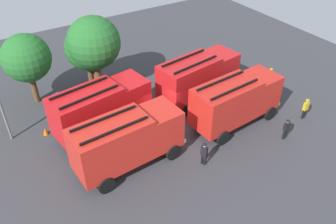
{
  "coord_description": "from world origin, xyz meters",
  "views": [
    {
      "loc": [
        -10.78,
        -17.12,
        16.14
      ],
      "look_at": [
        0.0,
        0.0,
        1.4
      ],
      "focal_mm": 37.02,
      "sensor_mm": 36.0,
      "label": 1
    }
  ],
  "objects_px": {
    "firefighter_2": "(286,129)",
    "firefighter_3": "(204,153)",
    "fire_truck_2": "(101,107)",
    "firefighter_1": "(305,108)",
    "traffic_cone_0": "(161,118)",
    "fire_truck_0": "(127,139)",
    "firefighter_0": "(270,77)",
    "traffic_cone_1": "(45,131)",
    "tree_2": "(94,43)",
    "tree_1": "(87,48)",
    "tree_0": "(26,58)",
    "traffic_cone_2": "(201,70)",
    "fire_truck_1": "(236,100)",
    "fire_truck_3": "(198,76)",
    "tree_3": "(93,51)"
  },
  "relations": [
    {
      "from": "fire_truck_1",
      "to": "tree_0",
      "type": "height_order",
      "value": "tree_0"
    },
    {
      "from": "fire_truck_2",
      "to": "tree_2",
      "type": "height_order",
      "value": "tree_2"
    },
    {
      "from": "fire_truck_1",
      "to": "traffic_cone_1",
      "type": "xyz_separation_m",
      "value": [
        -12.33,
        6.27,
        -1.87
      ]
    },
    {
      "from": "fire_truck_1",
      "to": "fire_truck_3",
      "type": "relative_size",
      "value": 0.98
    },
    {
      "from": "fire_truck_1",
      "to": "traffic_cone_1",
      "type": "distance_m",
      "value": 13.96
    },
    {
      "from": "fire_truck_0",
      "to": "traffic_cone_1",
      "type": "height_order",
      "value": "fire_truck_0"
    },
    {
      "from": "tree_0",
      "to": "tree_1",
      "type": "bearing_deg",
      "value": -5.53
    },
    {
      "from": "fire_truck_1",
      "to": "firefighter_1",
      "type": "distance_m",
      "value": 5.72
    },
    {
      "from": "traffic_cone_1",
      "to": "traffic_cone_0",
      "type": "bearing_deg",
      "value": -22.26
    },
    {
      "from": "firefighter_1",
      "to": "firefighter_3",
      "type": "relative_size",
      "value": 0.97
    },
    {
      "from": "fire_truck_0",
      "to": "firefighter_0",
      "type": "height_order",
      "value": "fire_truck_0"
    },
    {
      "from": "fire_truck_2",
      "to": "firefighter_1",
      "type": "bearing_deg",
      "value": -34.77
    },
    {
      "from": "traffic_cone_0",
      "to": "traffic_cone_2",
      "type": "bearing_deg",
      "value": 32.62
    },
    {
      "from": "firefighter_0",
      "to": "firefighter_1",
      "type": "distance_m",
      "value": 4.85
    },
    {
      "from": "traffic_cone_0",
      "to": "traffic_cone_1",
      "type": "distance_m",
      "value": 8.51
    },
    {
      "from": "tree_1",
      "to": "tree_2",
      "type": "bearing_deg",
      "value": -65.85
    },
    {
      "from": "traffic_cone_0",
      "to": "traffic_cone_1",
      "type": "height_order",
      "value": "traffic_cone_0"
    },
    {
      "from": "firefighter_0",
      "to": "tree_3",
      "type": "height_order",
      "value": "tree_3"
    },
    {
      "from": "firefighter_3",
      "to": "traffic_cone_1",
      "type": "bearing_deg",
      "value": 108.93
    },
    {
      "from": "tree_2",
      "to": "traffic_cone_1",
      "type": "relative_size",
      "value": 11.61
    },
    {
      "from": "traffic_cone_1",
      "to": "fire_truck_1",
      "type": "bearing_deg",
      "value": -26.97
    },
    {
      "from": "tree_1",
      "to": "fire_truck_3",
      "type": "bearing_deg",
      "value": -42.68
    },
    {
      "from": "tree_3",
      "to": "traffic_cone_2",
      "type": "relative_size",
      "value": 8.52
    },
    {
      "from": "fire_truck_0",
      "to": "firefighter_0",
      "type": "relative_size",
      "value": 4.11
    },
    {
      "from": "firefighter_0",
      "to": "traffic_cone_0",
      "type": "relative_size",
      "value": 2.74
    },
    {
      "from": "firefighter_1",
      "to": "firefighter_2",
      "type": "bearing_deg",
      "value": 105.88
    },
    {
      "from": "firefighter_2",
      "to": "traffic_cone_0",
      "type": "distance_m",
      "value": 9.04
    },
    {
      "from": "traffic_cone_0",
      "to": "firefighter_3",
      "type": "bearing_deg",
      "value": -90.35
    },
    {
      "from": "firefighter_1",
      "to": "traffic_cone_0",
      "type": "distance_m",
      "value": 10.97
    },
    {
      "from": "fire_truck_3",
      "to": "firefighter_1",
      "type": "height_order",
      "value": "fire_truck_3"
    },
    {
      "from": "fire_truck_3",
      "to": "tree_3",
      "type": "distance_m",
      "value": 8.91
    },
    {
      "from": "firefighter_0",
      "to": "tree_1",
      "type": "distance_m",
      "value": 15.68
    },
    {
      "from": "firefighter_0",
      "to": "tree_1",
      "type": "height_order",
      "value": "tree_1"
    },
    {
      "from": "tree_2",
      "to": "traffic_cone_2",
      "type": "distance_m",
      "value": 10.3
    },
    {
      "from": "firefighter_1",
      "to": "traffic_cone_2",
      "type": "distance_m",
      "value": 10.21
    },
    {
      "from": "fire_truck_1",
      "to": "tree_1",
      "type": "relative_size",
      "value": 1.32
    },
    {
      "from": "tree_2",
      "to": "fire_truck_1",
      "type": "bearing_deg",
      "value": -55.55
    },
    {
      "from": "tree_0",
      "to": "traffic_cone_2",
      "type": "xyz_separation_m",
      "value": [
        14.21,
        -3.43,
        -3.62
      ]
    },
    {
      "from": "firefighter_3",
      "to": "traffic_cone_2",
      "type": "distance_m",
      "value": 12.08
    },
    {
      "from": "fire_truck_2",
      "to": "firefighter_3",
      "type": "distance_m",
      "value": 7.91
    },
    {
      "from": "traffic_cone_2",
      "to": "firefighter_2",
      "type": "bearing_deg",
      "value": -93.03
    },
    {
      "from": "tree_3",
      "to": "traffic_cone_2",
      "type": "distance_m",
      "value": 10.08
    },
    {
      "from": "fire_truck_2",
      "to": "tree_3",
      "type": "bearing_deg",
      "value": 63.17
    },
    {
      "from": "firefighter_0",
      "to": "traffic_cone_2",
      "type": "bearing_deg",
      "value": 49.6
    },
    {
      "from": "tree_0",
      "to": "tree_3",
      "type": "height_order",
      "value": "tree_0"
    },
    {
      "from": "firefighter_2",
      "to": "firefighter_3",
      "type": "xyz_separation_m",
      "value": [
        -6.46,
        1.01,
        0.08
      ]
    },
    {
      "from": "firefighter_1",
      "to": "traffic_cone_0",
      "type": "xyz_separation_m",
      "value": [
        -9.53,
        5.39,
        -0.61
      ]
    },
    {
      "from": "traffic_cone_0",
      "to": "traffic_cone_1",
      "type": "xyz_separation_m",
      "value": [
        -7.87,
        3.22,
        -0.04
      ]
    },
    {
      "from": "traffic_cone_1",
      "to": "tree_2",
      "type": "bearing_deg",
      "value": 30.89
    },
    {
      "from": "traffic_cone_0",
      "to": "traffic_cone_1",
      "type": "relative_size",
      "value": 1.14
    }
  ]
}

